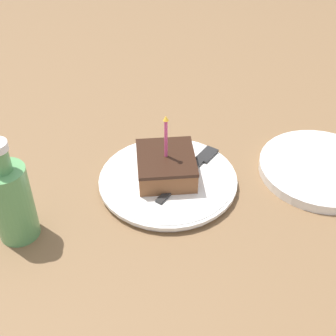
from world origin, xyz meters
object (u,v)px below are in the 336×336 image
(plate, at_px, (168,180))
(fork, at_px, (192,170))
(cake_slice, at_px, (166,164))
(bottle, at_px, (11,200))
(side_plate, at_px, (321,170))

(plate, relative_size, fork, 1.62)
(plate, distance_m, cake_slice, 0.03)
(fork, bearing_deg, cake_slice, -175.58)
(plate, relative_size, cake_slice, 1.97)
(plate, xyz_separation_m, bottle, (-0.24, -0.09, 0.06))
(plate, height_order, cake_slice, cake_slice)
(plate, height_order, fork, fork)
(fork, height_order, bottle, bottle)
(bottle, relative_size, side_plate, 0.79)
(fork, xyz_separation_m, bottle, (-0.28, -0.11, 0.05))
(plate, relative_size, side_plate, 1.09)
(cake_slice, bearing_deg, bottle, -156.58)
(fork, distance_m, bottle, 0.31)
(cake_slice, relative_size, side_plate, 0.56)
(plate, xyz_separation_m, cake_slice, (-0.00, 0.01, 0.03))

